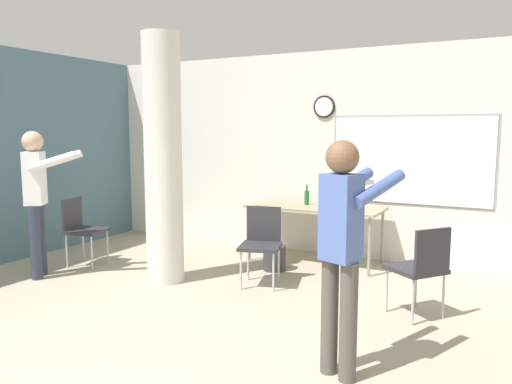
# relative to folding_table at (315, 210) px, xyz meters

# --- Properties ---
(wall_back) EXTENTS (8.00, 0.15, 2.80)m
(wall_back) POSITION_rel_folding_table_xyz_m (-0.09, 0.54, 0.70)
(wall_back) COLOR silver
(wall_back) RESTS_ON ground_plane
(support_pillar) EXTENTS (0.43, 0.43, 2.80)m
(support_pillar) POSITION_rel_folding_table_xyz_m (-1.23, -1.57, 0.70)
(support_pillar) COLOR silver
(support_pillar) RESTS_ON ground_plane
(folding_table) EXTENTS (1.74, 0.75, 0.75)m
(folding_table) POSITION_rel_folding_table_xyz_m (0.00, 0.00, 0.00)
(folding_table) COLOR tan
(folding_table) RESTS_ON ground_plane
(bottle_on_table) EXTENTS (0.06, 0.06, 0.27)m
(bottle_on_table) POSITION_rel_folding_table_xyz_m (-0.14, 0.05, 0.15)
(bottle_on_table) COLOR #1E6B2D
(bottle_on_table) RESTS_ON folding_table
(waste_bin) EXTENTS (0.28, 0.28, 0.31)m
(waste_bin) POSITION_rel_folding_table_xyz_m (-0.31, -0.59, -0.55)
(waste_bin) COLOR #38383D
(waste_bin) RESTS_ON ground_plane
(chair_table_front) EXTENTS (0.54, 0.54, 0.87)m
(chair_table_front) POSITION_rel_folding_table_xyz_m (-0.20, -1.16, -0.19)
(chair_table_front) COLOR #2D2D33
(chair_table_front) RESTS_ON ground_plane
(chair_mid_room) EXTENTS (0.62, 0.62, 0.87)m
(chair_mid_room) POSITION_rel_folding_table_xyz_m (1.58, -1.40, -0.19)
(chair_mid_room) COLOR #2D2D33
(chair_mid_room) RESTS_ON ground_plane
(chair_by_left_wall) EXTENTS (0.53, 0.53, 0.87)m
(chair_by_left_wall) POSITION_rel_folding_table_xyz_m (-2.61, -1.52, -0.19)
(chair_by_left_wall) COLOR #2D2D33
(chair_by_left_wall) RESTS_ON ground_plane
(person_playing_side) EXTENTS (0.52, 0.70, 1.68)m
(person_playing_side) POSITION_rel_folding_table_xyz_m (1.27, -2.79, 0.28)
(person_playing_side) COLOR #514C47
(person_playing_side) RESTS_ON ground_plane
(person_watching_back) EXTENTS (0.69, 0.61, 1.73)m
(person_watching_back) POSITION_rel_folding_table_xyz_m (-2.63, -2.14, 0.31)
(person_watching_back) COLOR #2D3347
(person_watching_back) RESTS_ON ground_plane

